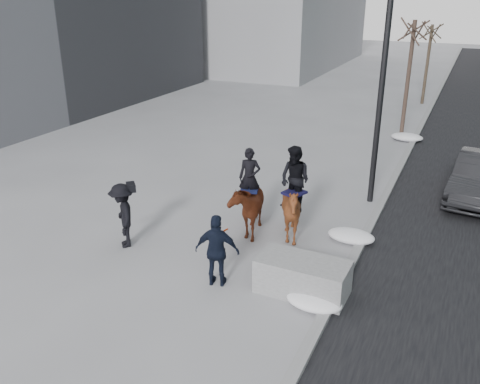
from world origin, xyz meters
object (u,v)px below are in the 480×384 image
at_px(car_near, 480,177).
at_px(mounted_left, 248,202).
at_px(planter, 303,277).
at_px(mounted_right, 292,204).

height_order(car_near, mounted_left, mounted_left).
bearing_deg(car_near, planter, -108.04).
height_order(planter, mounted_left, mounted_left).
bearing_deg(mounted_right, car_near, 49.72).
xyz_separation_m(mounted_left, mounted_right, (1.30, 0.03, 0.16)).
bearing_deg(mounted_right, mounted_left, -178.88).
height_order(car_near, mounted_right, mounted_right).
distance_m(car_near, mounted_right, 7.06).
bearing_deg(planter, mounted_left, 135.79).
distance_m(planter, mounted_left, 3.37).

